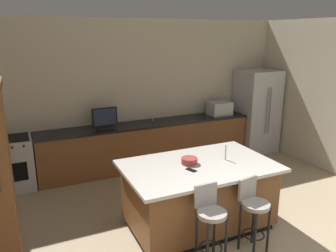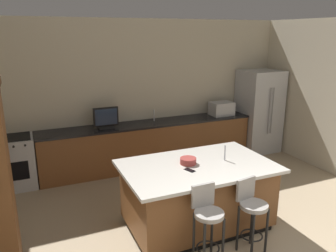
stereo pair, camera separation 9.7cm
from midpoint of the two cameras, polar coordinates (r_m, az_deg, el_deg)
name	(u,v)px [view 1 (the left image)]	position (r m, az deg, el deg)	size (l,w,h in m)	color
wall_back	(143,93)	(6.93, -4.76, 5.72)	(6.66, 0.12, 2.93)	beige
counter_back	(149,144)	(6.82, -3.70, -3.16)	(4.38, 0.62, 0.91)	brown
kitchen_island	(198,195)	(4.76, 4.59, -11.64)	(2.06, 1.29, 0.93)	black
refrigerator	(256,111)	(7.91, 14.51, 2.54)	(0.85, 0.81, 1.85)	#B7BABF
range_oven	(9,164)	(6.44, -25.91, -5.88)	(0.79, 0.63, 0.93)	#B7BABF
microwave	(220,108)	(7.40, 8.44, 3.00)	(0.48, 0.36, 0.29)	#B7BABF
tv_monitor	(105,119)	(6.34, -11.20, 1.17)	(0.47, 0.16, 0.40)	black
sink_faucet_back	(153,115)	(6.80, -3.06, 1.83)	(0.02, 0.02, 0.24)	#B2B2B7
sink_faucet_island	(226,152)	(4.75, 9.27, -4.47)	(0.02, 0.02, 0.22)	#B2B2B7
bar_stool_left	(210,219)	(3.97, 6.50, -15.59)	(0.34, 0.34, 0.99)	gray
bar_stool_right	(253,209)	(4.33, 13.74, -13.70)	(0.34, 0.36, 0.95)	gray
fruit_bowl	(189,161)	(4.58, 3.06, -5.96)	(0.22, 0.22, 0.08)	#993833
cell_phone	(191,170)	(4.38, 3.35, -7.53)	(0.07, 0.15, 0.01)	black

